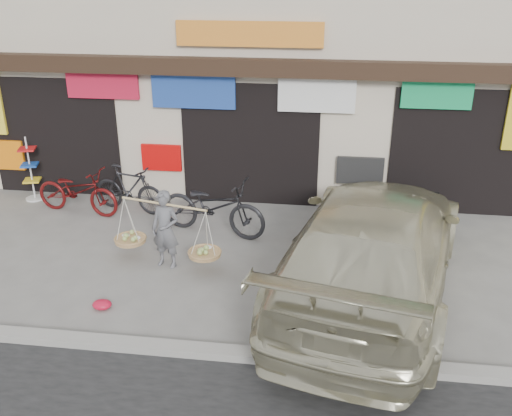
# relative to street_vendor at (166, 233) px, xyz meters

# --- Properties ---
(ground) EXTENTS (70.00, 70.00, 0.00)m
(ground) POSITION_rel_street_vendor_xyz_m (1.07, -0.40, -0.65)
(ground) COLOR gray
(ground) RESTS_ON ground
(kerb) EXTENTS (70.00, 0.25, 0.12)m
(kerb) POSITION_rel_street_vendor_xyz_m (1.07, -2.40, -0.59)
(kerb) COLOR gray
(kerb) RESTS_ON ground
(shophouse_block) EXTENTS (14.00, 6.32, 7.00)m
(shophouse_block) POSITION_rel_street_vendor_xyz_m (1.07, 6.02, 2.80)
(shophouse_block) COLOR beige
(shophouse_block) RESTS_ON ground
(street_vendor) EXTENTS (2.02, 0.90, 1.44)m
(street_vendor) POSITION_rel_street_vendor_xyz_m (0.00, 0.00, 0.00)
(street_vendor) COLOR slate
(street_vendor) RESTS_ON ground
(bike_0) EXTENTS (2.04, 1.03, 1.02)m
(bike_0) POSITION_rel_street_vendor_xyz_m (-2.54, 2.01, -0.14)
(bike_0) COLOR #5B0F0F
(bike_0) RESTS_ON ground
(bike_1) EXTENTS (1.81, 0.92, 1.05)m
(bike_1) POSITION_rel_street_vendor_xyz_m (-1.46, 2.25, -0.13)
(bike_1) COLOR black
(bike_1) RESTS_ON ground
(bike_2) EXTENTS (2.35, 1.29, 1.17)m
(bike_2) POSITION_rel_street_vendor_xyz_m (0.56, 1.41, -0.07)
(bike_2) COLOR black
(bike_2) RESTS_ON ground
(suv) EXTENTS (3.80, 6.58, 1.79)m
(suv) POSITION_rel_street_vendor_xyz_m (3.56, -0.44, 0.24)
(suv) COLOR beige
(suv) RESTS_ON ground
(display_rack) EXTENTS (0.44, 0.44, 1.49)m
(display_rack) POSITION_rel_street_vendor_xyz_m (-3.88, 2.61, -0.05)
(display_rack) COLOR silver
(display_rack) RESTS_ON ground
(red_bag) EXTENTS (0.31, 0.25, 0.14)m
(red_bag) POSITION_rel_street_vendor_xyz_m (-0.65, -1.49, -0.58)
(red_bag) COLOR red
(red_bag) RESTS_ON ground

